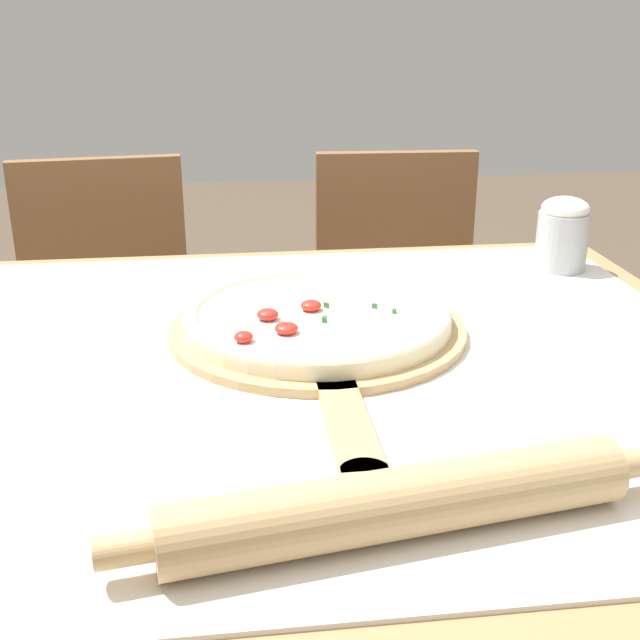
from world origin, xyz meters
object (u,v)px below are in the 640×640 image
object	(u,v)px
chair_left	(109,328)
pizza	(317,316)
pizza_peel	(319,334)
chair_right	(398,315)
flour_cup	(563,233)
rolling_pin	(399,503)

from	to	relation	value
chair_left	pizza	bearing A→B (deg)	-69.12
chair_left	pizza_peel	bearing A→B (deg)	-69.67
chair_right	flour_cup	world-z (taller)	flour_cup
pizza_peel	chair_left	size ratio (longest dim) A/B	0.67
pizza_peel	flour_cup	size ratio (longest dim) A/B	4.86
pizza_peel	chair_left	world-z (taller)	chair_left
pizza_peel	chair_right	bearing A→B (deg)	69.88
pizza	chair_right	world-z (taller)	chair_right
flour_cup	pizza	bearing A→B (deg)	-151.74
chair_left	chair_right	bearing A→B (deg)	-6.12
rolling_pin	chair_right	xyz separation A→B (m)	(0.27, 1.21, -0.30)
chair_right	pizza_peel	bearing A→B (deg)	-107.67
pizza_peel	flour_cup	world-z (taller)	flour_cup
chair_left	chair_right	world-z (taller)	same
pizza_peel	chair_left	distance (m)	0.92
rolling_pin	chair_right	world-z (taller)	chair_right
pizza_peel	rolling_pin	bearing A→B (deg)	-88.18
rolling_pin	flour_cup	size ratio (longest dim) A/B	3.97
pizza	rolling_pin	distance (m)	0.45
pizza	pizza_peel	bearing A→B (deg)	-88.71
pizza_peel	rolling_pin	size ratio (longest dim) A/B	1.22
pizza	chair_left	xyz separation A→B (m)	(-0.39, 0.76, -0.30)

